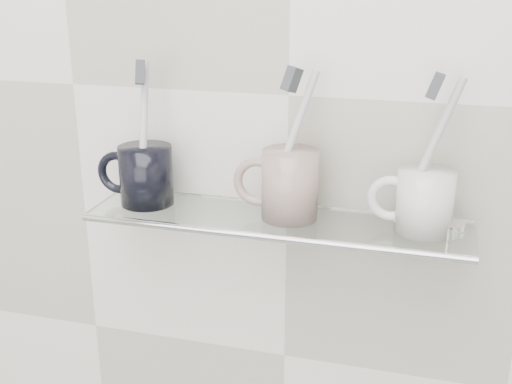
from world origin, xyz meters
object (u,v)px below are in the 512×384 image
(mug_left, at_px, (146,175))
(mug_center, at_px, (290,185))
(shelf_glass, at_px, (276,220))
(mug_right, at_px, (425,201))

(mug_left, distance_m, mug_center, 0.20)
(mug_center, bearing_deg, mug_left, -167.96)
(shelf_glass, relative_size, mug_left, 6.13)
(shelf_glass, bearing_deg, mug_right, 1.54)
(shelf_glass, distance_m, mug_right, 0.19)
(mug_right, bearing_deg, shelf_glass, 165.43)
(shelf_glass, relative_size, mug_right, 6.38)
(mug_center, bearing_deg, mug_right, 12.04)
(mug_left, relative_size, mug_right, 1.04)
(mug_right, bearing_deg, mug_left, 163.89)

